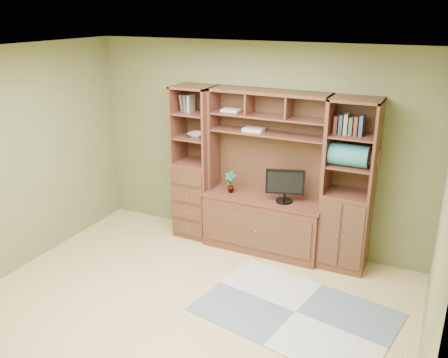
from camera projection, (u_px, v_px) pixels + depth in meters
The scene contains 11 objects.
room at pixel (174, 200), 4.37m from camera, with size 4.60×4.10×2.64m.
center_hutch at pixel (264, 175), 5.84m from camera, with size 1.54×0.53×2.05m, color #552C1D.
left_tower at pixel (195, 163), 6.28m from camera, with size 0.50×0.45×2.05m, color #552C1D.
right_tower at pixel (349, 187), 5.46m from camera, with size 0.55×0.45×2.05m, color #552C1D.
rug at pixel (295, 312), 4.89m from camera, with size 1.92×1.28×0.01m, color #979D9C.
monitor at pixel (285, 180), 5.70m from camera, with size 0.47×0.21×0.57m, color black.
orchid at pixel (230, 182), 6.05m from camera, with size 0.15×0.10×0.28m, color #B4473C.
magazines at pixel (254, 129), 5.81m from camera, with size 0.25×0.18×0.04m, color beige.
bowl at pixel (197, 135), 6.13m from camera, with size 0.22×0.22×0.06m, color beige.
blanket_teal at pixel (349, 155), 5.29m from camera, with size 0.43×0.25×0.25m, color teal.
blanket_red at pixel (364, 156), 5.35m from camera, with size 0.36×0.20×0.20m, color brown.
Camera 1 is at (2.16, -3.45, 2.97)m, focal length 38.00 mm.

